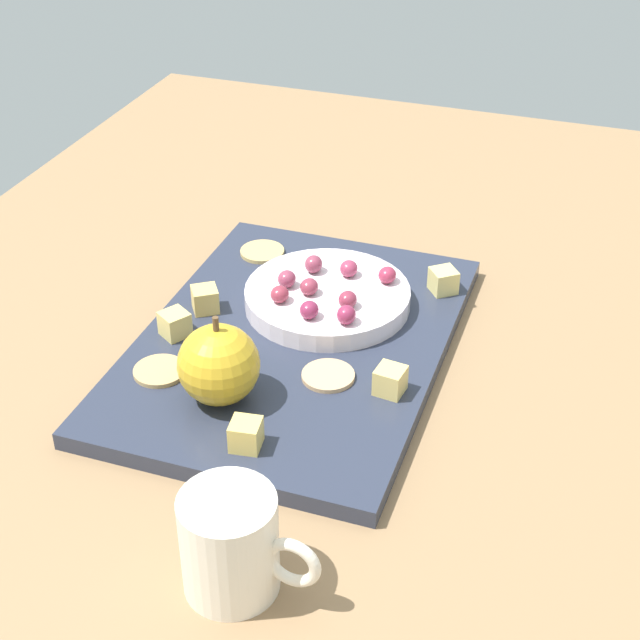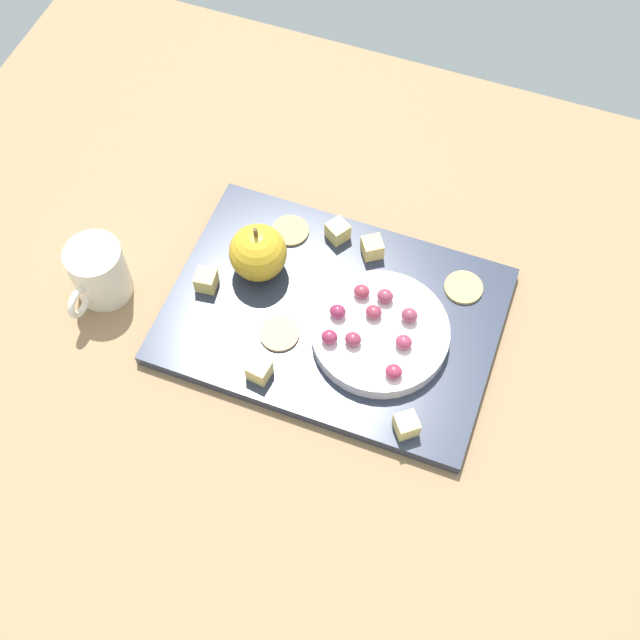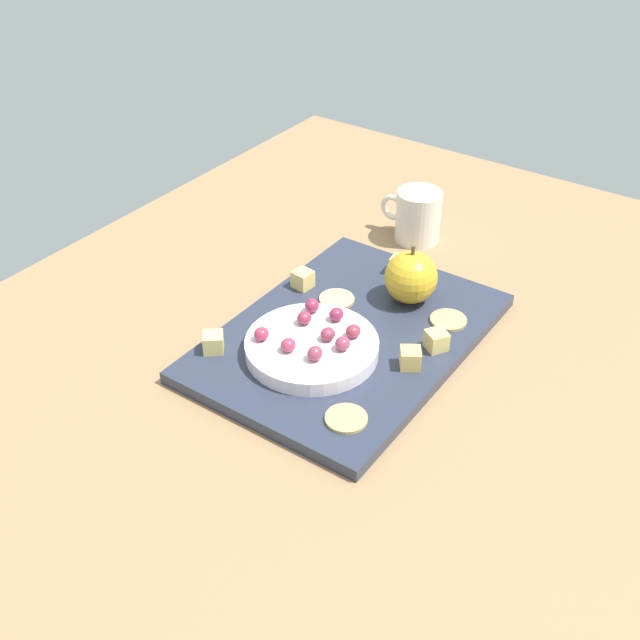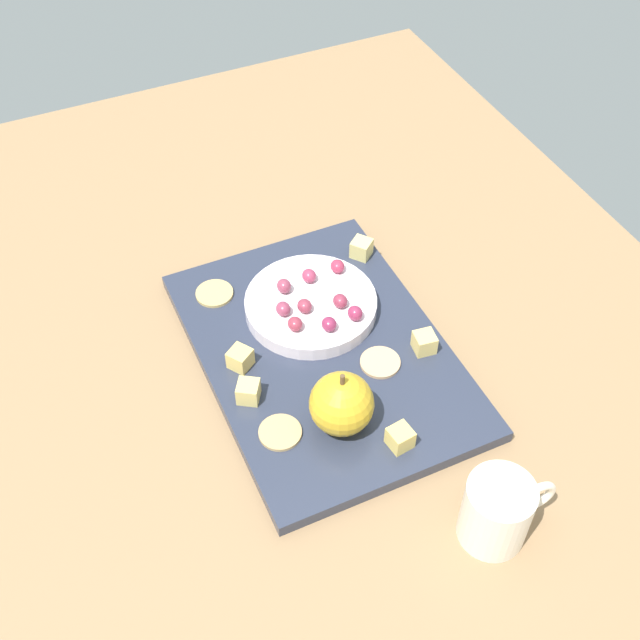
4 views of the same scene
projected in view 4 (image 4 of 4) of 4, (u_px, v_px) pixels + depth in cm
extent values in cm
cube|color=#8E6D4B|center=(323.00, 347.00, 97.17)|extent=(122.41, 90.52, 3.03)
cube|color=#2A3042|center=(323.00, 353.00, 93.53)|extent=(37.84, 26.66, 1.58)
cylinder|color=white|center=(310.00, 305.00, 96.30)|extent=(15.69, 15.69, 1.81)
sphere|color=gold|center=(342.00, 404.00, 83.39)|extent=(6.80, 6.80, 6.80)
cylinder|color=brown|center=(342.00, 380.00, 80.45)|extent=(0.50, 0.50, 1.20)
cube|color=#E2C86F|center=(248.00, 391.00, 87.28)|extent=(3.21, 3.21, 2.32)
cube|color=#E5D179|center=(361.00, 248.00, 102.69)|extent=(3.26, 3.26, 2.32)
cube|color=#F0CF72|center=(424.00, 342.00, 92.01)|extent=(2.60, 2.60, 2.32)
cube|color=#F4D168|center=(400.00, 438.00, 83.23)|extent=(2.61, 2.61, 2.32)
cube|color=#EEC868|center=(240.00, 358.00, 90.41)|extent=(3.23, 3.23, 2.32)
cylinder|color=tan|center=(380.00, 362.00, 91.27)|extent=(4.56, 4.56, 0.40)
cylinder|color=tan|center=(214.00, 293.00, 98.63)|extent=(4.56, 4.56, 0.40)
cylinder|color=tan|center=(280.00, 432.00, 84.85)|extent=(4.56, 4.56, 0.40)
ellipsoid|color=#9A2D47|center=(337.00, 266.00, 98.39)|extent=(1.88, 1.69, 1.56)
ellipsoid|color=#8A3144|center=(305.00, 306.00, 93.93)|extent=(1.88, 1.69, 1.53)
ellipsoid|color=#842648|center=(332.00, 323.00, 92.04)|extent=(1.88, 1.69, 1.61)
ellipsoid|color=#983450|center=(309.00, 276.00, 97.27)|extent=(1.88, 1.69, 1.58)
ellipsoid|color=#8E3040|center=(294.00, 322.00, 92.26)|extent=(1.88, 1.69, 1.54)
ellipsoid|color=#862E43|center=(340.00, 301.00, 94.43)|extent=(1.88, 1.69, 1.58)
ellipsoid|color=#89364E|center=(283.00, 309.00, 93.56)|extent=(1.88, 1.69, 1.61)
ellipsoid|color=#88374C|center=(284.00, 286.00, 96.00)|extent=(1.88, 1.69, 1.71)
ellipsoid|color=#8D294A|center=(355.00, 313.00, 93.01)|extent=(1.88, 1.69, 1.73)
cylinder|color=white|center=(496.00, 512.00, 76.26)|extent=(6.58, 6.58, 7.69)
torus|color=white|center=(537.00, 496.00, 77.41)|extent=(0.96, 4.03, 4.00)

